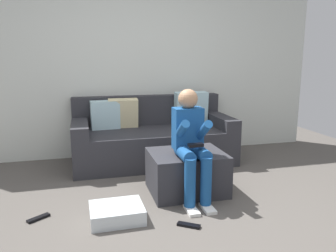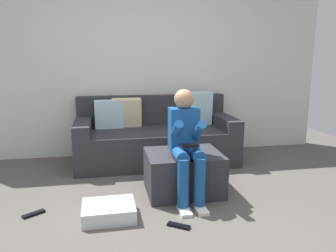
% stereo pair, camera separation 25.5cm
% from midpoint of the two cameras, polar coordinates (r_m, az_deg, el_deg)
% --- Properties ---
extents(ground_plane, '(6.80, 6.80, 0.00)m').
position_cam_midpoint_polar(ground_plane, '(2.89, 3.68, -16.71)').
color(ground_plane, '#544F49').
extents(wall_back, '(5.23, 0.10, 2.48)m').
position_cam_midpoint_polar(wall_back, '(4.77, -2.94, 10.09)').
color(wall_back, silver).
rests_on(wall_back, ground_plane).
extents(couch_sectional, '(2.05, 0.93, 0.90)m').
position_cam_midpoint_polar(couch_sectional, '(4.47, -0.55, -1.97)').
color(couch_sectional, '#2D2D33').
rests_on(couch_sectional, ground_plane).
extents(ottoman, '(0.75, 0.61, 0.42)m').
position_cam_midpoint_polar(ottoman, '(3.48, 4.74, -7.89)').
color(ottoman, '#2D2D33').
rests_on(ottoman, ground_plane).
extents(person_seated, '(0.28, 0.59, 1.07)m').
position_cam_midpoint_polar(person_seated, '(3.19, 5.43, -2.64)').
color(person_seated, '#194C8C').
rests_on(person_seated, ground_plane).
extents(storage_bin, '(0.46, 0.38, 0.13)m').
position_cam_midpoint_polar(storage_bin, '(3.02, -7.58, -14.16)').
color(storage_bin, silver).
rests_on(storage_bin, ground_plane).
extents(remote_near_ottoman, '(0.19, 0.16, 0.02)m').
position_cam_midpoint_polar(remote_near_ottoman, '(2.88, 4.46, -16.57)').
color(remote_near_ottoman, black).
rests_on(remote_near_ottoman, ground_plane).
extents(remote_by_storage_bin, '(0.14, 0.13, 0.02)m').
position_cam_midpoint_polar(remote_by_storage_bin, '(3.10, -4.64, -14.43)').
color(remote_by_storage_bin, black).
rests_on(remote_by_storage_bin, ground_plane).
extents(remote_under_side_table, '(0.19, 0.15, 0.02)m').
position_cam_midpoint_polar(remote_under_side_table, '(3.24, -19.72, -13.90)').
color(remote_under_side_table, black).
rests_on(remote_under_side_table, ground_plane).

